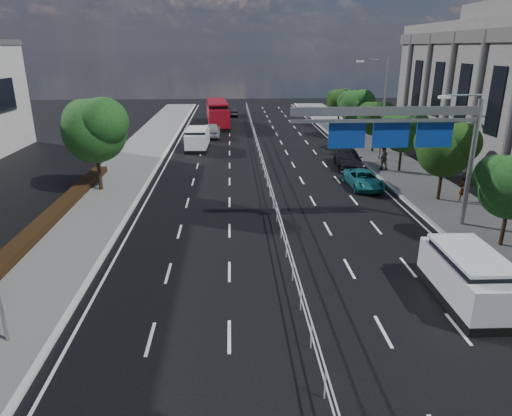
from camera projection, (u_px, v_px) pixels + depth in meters
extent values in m
plane|color=black|center=(307.00, 334.00, 16.44)|extent=(160.00, 160.00, 0.00)
cube|color=silver|center=(52.00, 340.00, 15.96)|extent=(0.25, 140.00, 0.15)
cube|color=silver|center=(264.00, 161.00, 37.29)|extent=(0.05, 85.00, 0.05)
cube|color=silver|center=(263.00, 166.00, 37.44)|extent=(0.05, 85.00, 0.05)
cylinder|color=gray|center=(471.00, 165.00, 25.20)|extent=(0.28, 0.28, 7.20)
cube|color=gray|center=(387.00, 111.00, 23.95)|extent=(10.20, 0.25, 0.45)
cube|color=gray|center=(386.00, 121.00, 24.11)|extent=(10.20, 0.18, 0.18)
cylinder|color=gray|center=(463.00, 95.00, 23.89)|extent=(2.00, 0.10, 0.10)
cube|color=silver|center=(444.00, 97.00, 23.87)|extent=(0.60, 0.25, 0.15)
cube|color=navy|center=(434.00, 135.00, 24.69)|extent=(2.00, 0.08, 1.40)
cube|color=white|center=(434.00, 134.00, 24.74)|extent=(1.80, 0.02, 1.20)
cube|color=navy|center=(391.00, 135.00, 24.57)|extent=(2.00, 0.08, 1.40)
cube|color=white|center=(390.00, 135.00, 24.62)|extent=(1.80, 0.02, 1.20)
cube|color=navy|center=(347.00, 135.00, 24.45)|extent=(2.00, 0.08, 1.40)
cube|color=white|center=(347.00, 135.00, 24.49)|extent=(1.80, 0.02, 1.20)
cylinder|color=gray|center=(384.00, 111.00, 39.98)|extent=(0.16, 0.16, 9.00)
cylinder|color=gray|center=(374.00, 59.00, 38.49)|extent=(0.10, 2.40, 0.10)
cube|color=silver|center=(360.00, 61.00, 38.47)|extent=(0.60, 0.25, 0.15)
cube|color=#4C4947|center=(487.00, 36.00, 34.49)|extent=(0.40, 36.00, 1.00)
cylinder|color=black|center=(99.00, 167.00, 32.19)|extent=(0.28, 0.28, 3.50)
sphere|color=#123B15|center=(94.00, 131.00, 31.33)|extent=(4.40, 4.40, 4.40)
sphere|color=#123B15|center=(104.00, 122.00, 30.52)|extent=(3.30, 3.30, 3.30)
sphere|color=#123B15|center=(85.00, 121.00, 31.73)|extent=(3.08, 3.08, 3.08)
cylinder|color=black|center=(504.00, 224.00, 23.17)|extent=(0.21, 0.21, 2.60)
sphere|color=#123B15|center=(511.00, 187.00, 22.53)|extent=(3.20, 3.20, 3.20)
sphere|color=#123B15|center=(496.00, 177.00, 22.82)|extent=(2.24, 2.24, 2.24)
cylinder|color=black|center=(440.00, 181.00, 30.20)|extent=(0.22, 0.22, 2.80)
sphere|color=black|center=(445.00, 150.00, 29.51)|extent=(3.50, 3.50, 3.50)
sphere|color=black|center=(460.00, 143.00, 28.87)|extent=(2.62, 2.62, 2.62)
sphere|color=black|center=(433.00, 142.00, 29.83)|extent=(2.45, 2.45, 2.45)
cylinder|color=black|center=(400.00, 156.00, 37.28)|extent=(0.22, 0.22, 2.70)
sphere|color=#123B15|center=(403.00, 132.00, 36.62)|extent=(3.30, 3.30, 3.30)
sphere|color=#123B15|center=(414.00, 126.00, 36.00)|extent=(2.48, 2.48, 2.47)
sphere|color=#123B15|center=(394.00, 126.00, 36.91)|extent=(2.31, 2.31, 2.31)
cylinder|color=black|center=(373.00, 139.00, 44.35)|extent=(0.21, 0.21, 2.65)
sphere|color=black|center=(375.00, 119.00, 43.70)|extent=(3.20, 3.20, 3.20)
sphere|color=black|center=(384.00, 114.00, 43.10)|extent=(2.40, 2.40, 2.40)
sphere|color=black|center=(368.00, 114.00, 43.98)|extent=(2.24, 2.24, 2.24)
cylinder|color=black|center=(354.00, 126.00, 51.38)|extent=(0.23, 0.23, 2.85)
sphere|color=#123B15|center=(355.00, 107.00, 50.68)|extent=(3.60, 3.60, 3.60)
sphere|color=#123B15|center=(363.00, 102.00, 50.02)|extent=(2.70, 2.70, 2.70)
sphere|color=#123B15|center=(348.00, 102.00, 51.00)|extent=(2.52, 2.52, 2.52)
cylinder|color=black|center=(339.00, 117.00, 58.48)|extent=(0.21, 0.21, 2.60)
sphere|color=black|center=(339.00, 102.00, 57.84)|extent=(3.10, 3.10, 3.10)
sphere|color=black|center=(345.00, 98.00, 57.26)|extent=(2.32, 2.33, 2.32)
sphere|color=black|center=(335.00, 98.00, 58.11)|extent=(2.17, 2.17, 2.17)
cube|color=black|center=(198.00, 148.00, 46.19)|extent=(2.29, 4.97, 0.35)
cube|color=white|center=(197.00, 139.00, 45.91)|extent=(2.25, 4.87, 1.44)
cube|color=black|center=(197.00, 132.00, 45.67)|extent=(2.03, 3.52, 0.64)
cube|color=white|center=(197.00, 129.00, 45.57)|extent=(2.12, 3.81, 0.13)
cylinder|color=black|center=(187.00, 149.00, 44.63)|extent=(0.33, 0.73, 0.72)
cylinder|color=black|center=(205.00, 149.00, 44.65)|extent=(0.33, 0.73, 0.72)
cylinder|color=black|center=(191.00, 143.00, 47.61)|extent=(0.33, 0.73, 0.72)
cylinder|color=black|center=(208.00, 143.00, 47.64)|extent=(0.33, 0.73, 0.72)
cube|color=black|center=(218.00, 124.00, 60.10)|extent=(3.38, 10.88, 0.32)
cube|color=maroon|center=(217.00, 114.00, 59.64)|extent=(3.31, 10.67, 2.18)
cube|color=black|center=(217.00, 105.00, 59.28)|extent=(2.88, 7.72, 0.96)
cube|color=maroon|center=(217.00, 102.00, 59.12)|extent=(3.03, 8.36, 0.19)
cylinder|color=black|center=(211.00, 128.00, 56.67)|extent=(0.33, 0.68, 0.66)
cylinder|color=black|center=(228.00, 127.00, 56.93)|extent=(0.33, 0.68, 0.66)
cylinder|color=black|center=(209.00, 119.00, 63.15)|extent=(0.33, 0.68, 0.66)
cylinder|color=black|center=(224.00, 119.00, 63.41)|extent=(0.33, 0.68, 0.66)
imported|color=#95979C|center=(212.00, 130.00, 52.36)|extent=(1.96, 4.77, 1.62)
imported|color=black|center=(233.00, 111.00, 68.46)|extent=(1.68, 4.31, 1.40)
cube|color=black|center=(465.00, 296.00, 18.62)|extent=(2.26, 5.15, 0.35)
cube|color=silver|center=(468.00, 277.00, 18.34)|extent=(2.21, 5.05, 1.45)
cube|color=black|center=(471.00, 261.00, 18.09)|extent=(2.02, 3.65, 0.64)
cube|color=silver|center=(472.00, 254.00, 17.99)|extent=(2.11, 3.95, 0.13)
cylinder|color=black|center=(463.00, 315.00, 16.96)|extent=(0.32, 0.73, 0.72)
cylinder|color=black|center=(510.00, 314.00, 17.03)|extent=(0.32, 0.73, 0.72)
cylinder|color=black|center=(428.00, 273.00, 20.08)|extent=(0.32, 0.73, 0.72)
cylinder|color=black|center=(468.00, 273.00, 20.15)|extent=(0.32, 0.73, 0.72)
imported|color=#17656B|center=(363.00, 179.00, 33.41)|extent=(2.28, 4.60, 1.25)
imported|color=black|center=(348.00, 159.00, 38.95)|extent=(2.49, 5.28, 1.49)
imported|color=gray|center=(463.00, 189.00, 30.09)|extent=(0.61, 0.44, 1.53)
imported|color=gray|center=(383.00, 158.00, 37.73)|extent=(0.99, 0.80, 1.96)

